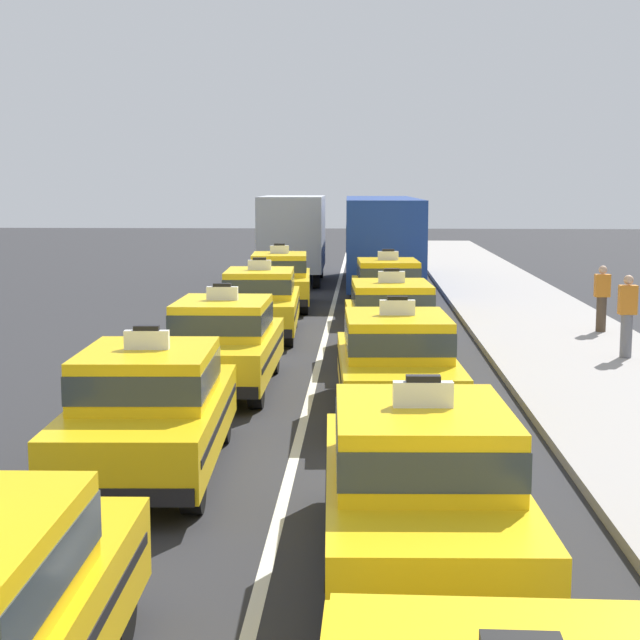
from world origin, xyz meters
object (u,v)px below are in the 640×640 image
taxi_left_fifth (280,279)px  taxi_right_third (396,362)px  taxi_right_second (421,485)px  pedestrian_near_crosswalk (602,298)px  taxi_left_fourth (260,301)px  bus_right_sixth (381,237)px  taxi_right_fourth (391,319)px  taxi_left_third (224,342)px  box_truck_left_sixth (294,235)px  pedestrian_mid_block (627,316)px  taxi_right_fifth (388,288)px  taxi_left_second (150,408)px

taxi_left_fifth → taxi_right_third: size_ratio=1.00×
taxi_right_second → pedestrian_near_crosswalk: bearing=70.5°
taxi_left_fourth → pedestrian_near_crosswalk: taxi_left_fourth is taller
bus_right_sixth → taxi_right_fourth: bearing=-90.1°
taxi_left_third → box_truck_left_sixth: bearing=90.4°
taxi_left_fifth → taxi_right_fourth: 9.09m
taxi_left_fifth → box_truck_left_sixth: 8.14m
taxi_right_fourth → pedestrian_mid_block: (4.86, -0.39, 0.14)m
taxi_left_third → taxi_right_third: 3.59m
taxi_right_fourth → taxi_right_fifth: (0.07, 6.16, 0.00)m
taxi_right_third → taxi_left_second: bearing=-133.9°
taxi_left_second → bus_right_sixth: bearing=81.9°
taxi_left_third → taxi_left_fifth: 11.79m
taxi_left_second → pedestrian_mid_block: 11.51m
taxi_left_fourth → pedestrian_mid_block: bearing=-22.6°
taxi_left_fifth → bus_right_sixth: size_ratio=0.41×
taxi_left_third → taxi_left_fifth: size_ratio=0.98×
taxi_right_fourth → taxi_right_fifth: 6.16m
taxi_left_second → pedestrian_mid_block: (8.16, 8.12, 0.14)m
taxi_left_fifth → taxi_right_second: bearing=-81.3°
taxi_left_fourth → taxi_right_third: bearing=-69.2°
bus_right_sixth → taxi_left_second: bearing=-98.1°
taxi_right_fourth → pedestrian_near_crosswalk: 6.12m
taxi_right_second → pedestrian_mid_block: 12.20m
box_truck_left_sixth → taxi_left_second: bearing=-90.1°
box_truck_left_sixth → taxi_right_third: bearing=-81.6°
taxi_left_fourth → taxi_right_third: 8.61m
taxi_left_second → box_truck_left_sixth: box_truck_left_sixth is taller
taxi_left_second → taxi_right_second: 4.48m
taxi_left_fifth → taxi_right_fourth: same height
taxi_left_fourth → taxi_right_fifth: (3.18, 3.23, 0.00)m
taxi_right_third → bus_right_sixth: bus_right_sixth is taller
taxi_left_fifth → taxi_right_third: 14.01m
taxi_right_second → bus_right_sixth: 26.57m
taxi_left_third → bus_right_sixth: (3.14, 18.23, 0.94)m
bus_right_sixth → pedestrian_near_crosswalk: 12.89m
taxi_left_fifth → bus_right_sixth: bus_right_sixth is taller
pedestrian_near_crosswalk → bus_right_sixth: bearing=113.7°
taxi_right_fifth → pedestrian_near_crosswalk: size_ratio=2.88×
box_truck_left_sixth → pedestrian_mid_block: bearing=-64.5°
taxi_left_third → taxi_left_fourth: (0.00, 6.17, 0.00)m
pedestrian_near_crosswalk → pedestrian_mid_block: size_ratio=0.94×
taxi_left_second → taxi_right_third: size_ratio=1.00×
taxi_left_fifth → taxi_right_third: same height
box_truck_left_sixth → bus_right_sixth: 3.68m
taxi_left_fourth → box_truck_left_sixth: (-0.15, 13.71, 0.90)m
taxi_left_second → taxi_left_third: 5.27m
box_truck_left_sixth → taxi_right_fourth: box_truck_left_sixth is taller
taxi_left_fourth → taxi_right_fifth: size_ratio=1.00×
taxi_left_second → taxi_right_fourth: (3.30, 8.51, 0.00)m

